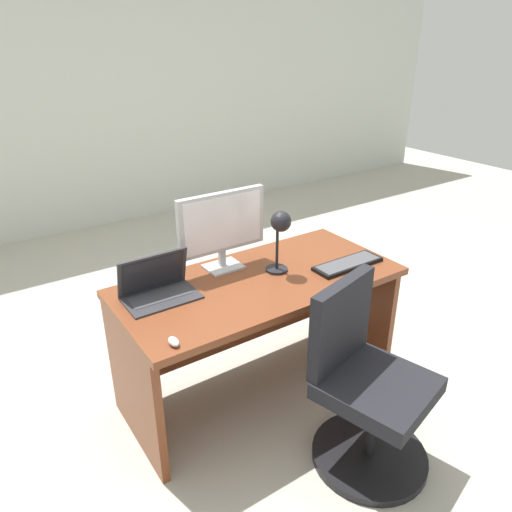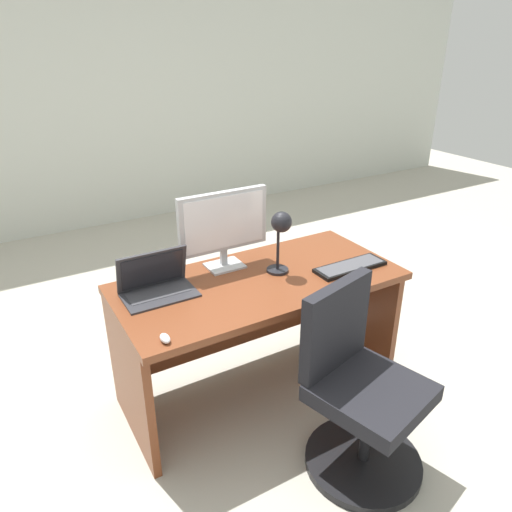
# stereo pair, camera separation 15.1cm
# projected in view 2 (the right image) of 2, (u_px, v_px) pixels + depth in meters

# --- Properties ---
(ground) EXTENTS (12.00, 12.00, 0.00)m
(ground) POSITION_uv_depth(u_px,v_px,m) (168.00, 284.00, 4.04)
(ground) COLOR #B7B2A3
(back_wall) EXTENTS (10.00, 0.10, 2.80)m
(back_wall) POSITION_uv_depth(u_px,v_px,m) (95.00, 89.00, 4.79)
(back_wall) COLOR silver
(back_wall) RESTS_ON ground
(desk) EXTENTS (1.52, 0.72, 0.72)m
(desk) POSITION_uv_depth(u_px,v_px,m) (255.00, 309.00, 2.69)
(desk) COLOR brown
(desk) RESTS_ON ground
(monitor) EXTENTS (0.52, 0.16, 0.44)m
(monitor) POSITION_uv_depth(u_px,v_px,m) (224.00, 224.00, 2.59)
(monitor) COLOR #B7BABF
(monitor) RESTS_ON desk
(laptop) EXTENTS (0.36, 0.23, 0.22)m
(laptop) POSITION_uv_depth(u_px,v_px,m) (155.00, 280.00, 2.41)
(laptop) COLOR #2D2D33
(laptop) RESTS_ON desk
(keyboard) EXTENTS (0.42, 0.14, 0.02)m
(keyboard) POSITION_uv_depth(u_px,v_px,m) (350.00, 267.00, 2.67)
(keyboard) COLOR black
(keyboard) RESTS_ON desk
(mouse) EXTENTS (0.04, 0.07, 0.03)m
(mouse) POSITION_uv_depth(u_px,v_px,m) (165.00, 338.00, 2.04)
(mouse) COLOR silver
(mouse) RESTS_ON desk
(desk_lamp) EXTENTS (0.12, 0.14, 0.35)m
(desk_lamp) POSITION_uv_depth(u_px,v_px,m) (281.00, 230.00, 2.52)
(desk_lamp) COLOR black
(desk_lamp) RESTS_ON desk
(office_chair) EXTENTS (0.56, 0.58, 0.91)m
(office_chair) POSITION_uv_depth(u_px,v_px,m) (359.00, 397.00, 2.23)
(office_chair) COLOR black
(office_chair) RESTS_ON ground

